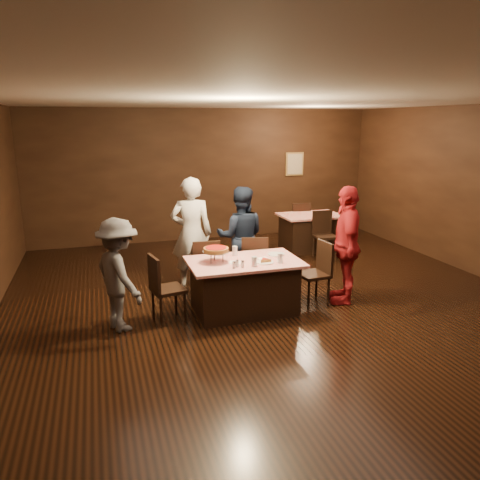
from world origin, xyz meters
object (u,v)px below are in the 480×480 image
(chair_back_near, at_px, (325,235))
(glass_front_right, at_px, (280,258))
(plate_empty, at_px, (276,254))
(back_table, at_px, (310,232))
(chair_end_left, at_px, (168,288))
(chair_back_far, at_px, (299,222))
(diner_red_shirt, at_px, (346,245))
(diner_grey_knit, at_px, (119,275))
(chair_far_right, at_px, (254,263))
(diner_navy_hoodie, at_px, (241,237))
(diner_white_jacket, at_px, (191,233))
(glass_front_left, at_px, (254,261))
(chair_end_right, at_px, (313,273))
(glass_back, at_px, (235,251))
(pizza_stand, at_px, (216,250))
(main_table, at_px, (244,286))
(chair_far_left, at_px, (205,268))

(chair_back_near, relative_size, glass_front_right, 6.79)
(plate_empty, bearing_deg, back_table, 55.55)
(chair_end_left, xyz_separation_m, chair_back_far, (3.50, 3.44, 0.00))
(diner_red_shirt, bearing_deg, diner_grey_knit, -66.49)
(glass_front_right, bearing_deg, chair_end_left, 170.84)
(chair_far_right, relative_size, diner_red_shirt, 0.53)
(diner_grey_knit, bearing_deg, diner_navy_hoodie, -82.42)
(diner_white_jacket, height_order, glass_front_left, diner_white_jacket)
(chair_end_right, bearing_deg, back_table, 150.31)
(diner_white_jacket, height_order, glass_back, diner_white_jacket)
(pizza_stand, bearing_deg, plate_empty, 6.01)
(main_table, height_order, glass_front_right, glass_front_right)
(chair_far_right, xyz_separation_m, pizza_stand, (-0.80, -0.70, 0.48))
(chair_end_right, height_order, chair_back_far, same)
(back_table, relative_size, chair_end_left, 1.37)
(main_table, distance_m, glass_front_right, 0.69)
(pizza_stand, height_order, glass_front_right, pizza_stand)
(diner_white_jacket, bearing_deg, back_table, -139.98)
(diner_red_shirt, height_order, glass_front_right, diner_red_shirt)
(chair_end_left, xyz_separation_m, glass_back, (1.05, 0.30, 0.37))
(main_table, height_order, diner_navy_hoodie, diner_navy_hoodie)
(diner_white_jacket, relative_size, glass_front_right, 13.22)
(chair_far_right, relative_size, chair_back_near, 1.00)
(main_table, distance_m, diner_grey_knit, 1.79)
(back_table, height_order, chair_far_left, chair_far_left)
(chair_far_left, relative_size, plate_empty, 3.80)
(diner_red_shirt, distance_m, glass_front_left, 1.56)
(pizza_stand, bearing_deg, main_table, -7.13)
(chair_back_far, distance_m, plate_empty, 3.79)
(diner_red_shirt, bearing_deg, chair_far_left, -89.00)
(glass_front_right, bearing_deg, chair_end_right, 21.04)
(back_table, relative_size, diner_white_jacket, 0.70)
(chair_far_right, distance_m, diner_navy_hoodie, 0.54)
(chair_far_right, relative_size, plate_empty, 3.80)
(chair_far_left, xyz_separation_m, glass_front_right, (0.85, -1.00, 0.37))
(back_table, relative_size, diner_red_shirt, 0.72)
(chair_end_left, distance_m, chair_back_far, 4.91)
(main_table, height_order, diner_red_shirt, diner_red_shirt)
(diner_white_jacket, height_order, diner_red_shirt, diner_white_jacket)
(diner_navy_hoodie, bearing_deg, chair_back_far, -115.63)
(chair_far_left, bearing_deg, diner_white_jacket, -71.33)
(diner_red_shirt, xyz_separation_m, glass_back, (-1.64, 0.37, -0.06))
(back_table, bearing_deg, chair_back_far, 90.00)
(back_table, relative_size, pizza_stand, 3.42)
(chair_end_left, xyz_separation_m, diner_red_shirt, (2.69, -0.07, 0.42))
(chair_end_right, bearing_deg, chair_back_near, 143.65)
(main_table, relative_size, glass_front_left, 11.43)
(chair_far_right, bearing_deg, glass_front_right, 106.24)
(chair_far_left, height_order, diner_red_shirt, diner_red_shirt)
(main_table, distance_m, pizza_stand, 0.70)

